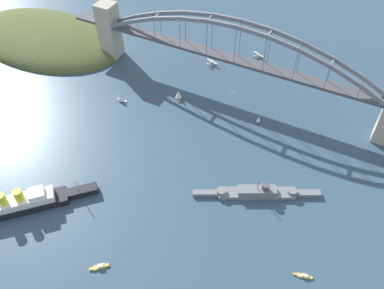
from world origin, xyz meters
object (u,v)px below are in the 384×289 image
at_px(ocean_liner, 19,204).
at_px(small_boat_0, 258,119).
at_px(naval_cruiser, 258,192).
at_px(small_boat_4, 121,97).
at_px(small_boat_2, 100,267).
at_px(seaplane_second_in_formation, 212,63).
at_px(seaplane_taxiing_near_bridge, 258,55).
at_px(channel_marker_buoy, 149,98).
at_px(harbor_arch_bridge, 236,63).
at_px(small_boat_3, 303,276).
at_px(small_boat_1, 179,95).

relative_size(ocean_liner, small_boat_0, 11.14).
xyz_separation_m(naval_cruiser, small_boat_4, (137.35, -39.93, 1.17)).
distance_m(ocean_liner, naval_cruiser, 158.16).
bearing_deg(small_boat_2, seaplane_second_in_formation, -83.02).
bearing_deg(seaplane_taxiing_near_bridge, small_boat_4, 54.21).
relative_size(small_boat_4, channel_marker_buoy, 3.36).
height_order(harbor_arch_bridge, small_boat_3, harbor_arch_bridge).
bearing_deg(harbor_arch_bridge, channel_marker_buoy, 34.77).
relative_size(seaplane_taxiing_near_bridge, small_boat_4, 1.23).
xyz_separation_m(small_boat_2, small_boat_4, (72.73, -131.48, 3.10)).
distance_m(small_boat_3, small_boat_4, 199.61).
distance_m(ocean_liner, small_boat_2, 71.91).
bearing_deg(small_boat_1, small_boat_2, 101.08).
relative_size(naval_cruiser, small_boat_4, 8.60).
bearing_deg(harbor_arch_bridge, small_boat_4, 33.89).
bearing_deg(seaplane_second_in_formation, channel_marker_buoy, 68.97).
xyz_separation_m(harbor_arch_bridge, seaplane_taxiing_near_bridge, (-1.03, -58.62, -27.97)).
bearing_deg(small_boat_0, naval_cruiser, 109.94).
xyz_separation_m(small_boat_1, small_boat_2, (-30.56, 155.99, -3.39)).
height_order(seaplane_second_in_formation, small_boat_0, small_boat_0).
relative_size(ocean_liner, small_boat_1, 8.47).
height_order(harbor_arch_bridge, seaplane_second_in_formation, harbor_arch_bridge).
height_order(seaplane_taxiing_near_bridge, seaplane_second_in_formation, seaplane_second_in_formation).
height_order(seaplane_second_in_formation, channel_marker_buoy, seaplane_second_in_formation).
height_order(small_boat_0, small_boat_3, small_boat_0).
distance_m(seaplane_taxiing_near_bridge, small_boat_1, 96.01).
bearing_deg(small_boat_3, small_boat_1, -37.54).
relative_size(seaplane_taxiing_near_bridge, small_boat_1, 1.23).
height_order(small_boat_1, small_boat_3, small_boat_1).
height_order(ocean_liner, small_boat_1, ocean_liner).
relative_size(small_boat_1, small_boat_2, 0.93).
xyz_separation_m(ocean_liner, small_boat_0, (-111.25, -148.58, -1.72)).
height_order(seaplane_taxiing_near_bridge, small_boat_4, small_boat_4).
height_order(small_boat_1, channel_marker_buoy, small_boat_1).
xyz_separation_m(small_boat_1, small_boat_3, (-139.49, 107.20, -3.50)).
relative_size(small_boat_0, small_boat_4, 0.76).
xyz_separation_m(ocean_liner, naval_cruiser, (-135.67, -81.26, -2.25)).
distance_m(ocean_liner, small_boat_4, 121.20).
bearing_deg(small_boat_1, ocean_liner, 74.47).
relative_size(small_boat_2, small_boat_3, 0.90).
bearing_deg(harbor_arch_bridge, ocean_liner, 65.89).
bearing_deg(small_boat_2, naval_cruiser, -125.22).
bearing_deg(seaplane_taxiing_near_bridge, harbor_arch_bridge, 88.99).
distance_m(naval_cruiser, seaplane_second_in_formation, 151.36).
bearing_deg(seaplane_taxiing_near_bridge, small_boat_1, 66.16).
bearing_deg(small_boat_2, ocean_liner, -8.24).
relative_size(harbor_arch_bridge, small_boat_2, 31.46).
distance_m(ocean_liner, small_boat_0, 185.63).
height_order(seaplane_taxiing_near_bridge, small_boat_0, small_boat_0).
bearing_deg(small_boat_1, seaplane_taxiing_near_bridge, -113.84).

